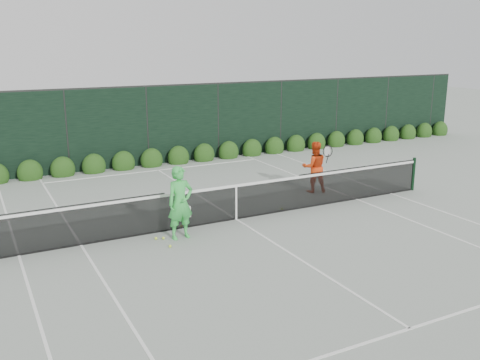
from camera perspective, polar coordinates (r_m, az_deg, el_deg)
ground at (r=14.48m, az=-0.41°, el=-4.22°), size 80.00×80.00×0.00m
tennis_net at (r=14.30m, az=-0.50°, el=-2.22°), size 12.90×0.10×1.07m
player_woman at (r=12.96m, az=-6.38°, el=-2.43°), size 0.69×0.48×1.79m
player_man at (r=17.05m, az=7.93°, el=1.39°), size 0.96×0.84×1.63m
court_lines at (r=14.48m, az=-0.41°, el=-4.20°), size 11.03×23.83×0.01m
windscreen_fence at (r=11.79m, az=5.58°, el=-1.00°), size 32.00×21.07×3.06m
hedge_row at (r=20.81m, az=-9.41°, el=2.09°), size 31.66×0.65×0.94m
tennis_balls at (r=13.60m, az=-4.97°, el=-5.39°), size 4.04×1.33×0.07m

